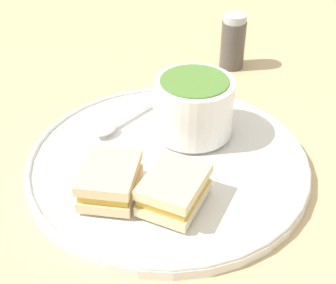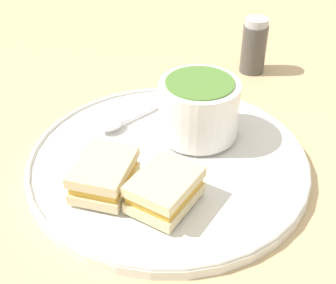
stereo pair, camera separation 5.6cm
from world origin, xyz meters
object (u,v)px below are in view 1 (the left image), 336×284
at_px(sandwich_half_far, 174,189).
at_px(spoon, 109,127).
at_px(soup_bowl, 193,106).
at_px(salt_shaker, 233,42).
at_px(sandwich_half_near, 110,180).

bearing_deg(sandwich_half_far, spoon, -48.70).
xyz_separation_m(soup_bowl, sandwich_half_far, (0.00, 0.14, -0.02)).
relative_size(spoon, salt_shaker, 1.07).
height_order(soup_bowl, spoon, soup_bowl).
bearing_deg(sandwich_half_near, sandwich_half_far, 177.04).
xyz_separation_m(spoon, sandwich_half_far, (-0.11, 0.12, 0.01)).
bearing_deg(spoon, salt_shaker, 179.53).
bearing_deg(salt_shaker, spoon, 58.74).
height_order(sandwich_half_near, sandwich_half_far, same).
relative_size(sandwich_half_near, sandwich_half_far, 0.87).
bearing_deg(soup_bowl, sandwich_half_near, 61.05).
distance_m(spoon, sandwich_half_far, 0.16).
distance_m(spoon, salt_shaker, 0.28).
bearing_deg(salt_shaker, sandwich_half_far, 83.56).
bearing_deg(soup_bowl, spoon, 9.05).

